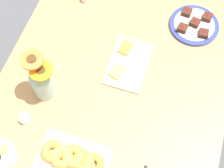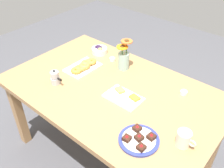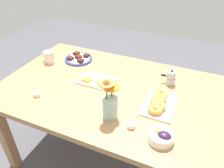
{
  "view_description": "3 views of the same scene",
  "coord_description": "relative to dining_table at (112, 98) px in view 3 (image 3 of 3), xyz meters",
  "views": [
    {
      "loc": [
        -0.56,
        -0.18,
        1.97
      ],
      "look_at": [
        0.0,
        0.0,
        0.78
      ],
      "focal_mm": 50.0,
      "sensor_mm": 36.0,
      "label": 1
    },
    {
      "loc": [
        0.94,
        -1.1,
        1.86
      ],
      "look_at": [
        0.0,
        0.0,
        0.78
      ],
      "focal_mm": 40.0,
      "sensor_mm": 36.0,
      "label": 2
    },
    {
      "loc": [
        -0.5,
        1.15,
        1.65
      ],
      "look_at": [
        0.0,
        0.0,
        0.78
      ],
      "focal_mm": 35.0,
      "sensor_mm": 36.0,
      "label": 3
    }
  ],
  "objects": [
    {
      "name": "jam_cup_berry",
      "position": [
        -0.25,
        0.3,
        0.1
      ],
      "size": [
        0.05,
        0.05,
        0.03
      ],
      "color": "white",
      "rests_on": "dining_table"
    },
    {
      "name": "dessert_plate",
      "position": [
        0.44,
        -0.28,
        0.1
      ],
      "size": [
        0.24,
        0.24,
        0.05
      ],
      "color": "navy",
      "rests_on": "dining_table"
    },
    {
      "name": "flower_vase",
      "position": [
        -0.1,
        0.27,
        0.17
      ],
      "size": [
        0.11,
        0.12,
        0.25
      ],
      "color": "#99C1B7",
      "rests_on": "dining_table"
    },
    {
      "name": "grape_bowl",
      "position": [
        -0.43,
        0.33,
        0.12
      ],
      "size": [
        0.14,
        0.14,
        0.07
      ],
      "color": "white",
      "rests_on": "dining_table"
    },
    {
      "name": "dining_table",
      "position": [
        0.0,
        0.0,
        0.0
      ],
      "size": [
        1.6,
        1.0,
        0.74
      ],
      "color": "#A87A4C",
      "rests_on": "ground_plane"
    },
    {
      "name": "moka_pot",
      "position": [
        -0.36,
        -0.23,
        0.13
      ],
      "size": [
        0.11,
        0.07,
        0.12
      ],
      "color": "#B7B7BC",
      "rests_on": "dining_table"
    },
    {
      "name": "cheese_platter",
      "position": [
        0.14,
        -0.03,
        0.1
      ],
      "size": [
        0.26,
        0.17,
        0.03
      ],
      "color": "white",
      "rests_on": "dining_table"
    },
    {
      "name": "jam_cup_honey",
      "position": [
        0.43,
        0.28,
        0.1
      ],
      "size": [
        0.05,
        0.05,
        0.03
      ],
      "color": "white",
      "rests_on": "dining_table"
    },
    {
      "name": "croissant_platter",
      "position": [
        -0.35,
        0.05,
        0.11
      ],
      "size": [
        0.19,
        0.29,
        0.05
      ],
      "color": "white",
      "rests_on": "dining_table"
    },
    {
      "name": "ground_plane",
      "position": [
        0.0,
        0.0,
        -0.65
      ],
      "size": [
        6.0,
        6.0,
        0.0
      ],
      "primitive_type": "plane",
      "color": "#4C4C51"
    },
    {
      "name": "coffee_mug",
      "position": [
        0.64,
        -0.14,
        0.14
      ],
      "size": [
        0.12,
        0.08,
        0.1
      ],
      "color": "silver",
      "rests_on": "dining_table"
    }
  ]
}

